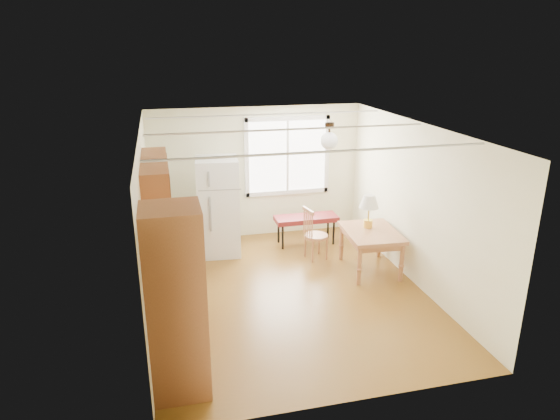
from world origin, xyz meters
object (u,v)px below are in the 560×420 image
object	(u,v)px
dining_table	(371,237)
chair	(312,231)
bench	(306,219)
refrigerator	(218,207)

from	to	relation	value
dining_table	chair	bearing A→B (deg)	145.11
dining_table	chair	size ratio (longest dim) A/B	1.26
dining_table	chair	distance (m)	1.04
bench	dining_table	size ratio (longest dim) A/B	1.01
bench	chair	xyz separation A→B (m)	(-0.11, -0.71, 0.05)
bench	dining_table	distance (m)	1.53
bench	dining_table	world-z (taller)	dining_table
refrigerator	chair	xyz separation A→B (m)	(1.52, -0.67, -0.34)
chair	refrigerator	bearing A→B (deg)	145.51
bench	dining_table	xyz separation A→B (m)	(0.70, -1.36, 0.11)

